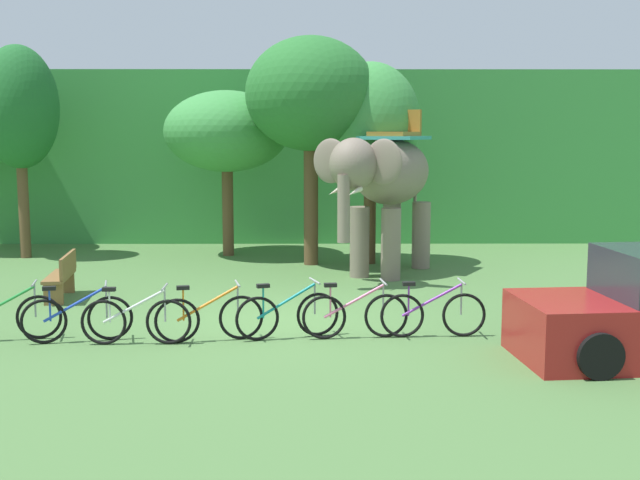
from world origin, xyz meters
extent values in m
plane|color=#4C753D|center=(0.00, 0.00, 0.00)|extent=(80.00, 80.00, 0.00)
cube|color=#3D8E42|center=(0.00, 12.83, 2.52)|extent=(36.00, 6.00, 5.04)
cylinder|color=brown|center=(-6.88, 7.28, 1.24)|extent=(0.27, 0.27, 2.48)
ellipsoid|color=#1E6028|center=(-6.88, 7.28, 3.89)|extent=(2.00, 2.00, 3.15)
cylinder|color=brown|center=(-1.62, 7.63, 1.16)|extent=(0.30, 0.30, 2.33)
ellipsoid|color=#3D8E42|center=(-1.62, 7.63, 3.28)|extent=(3.27, 3.27, 2.12)
cylinder|color=brown|center=(0.59, 6.14, 1.47)|extent=(0.35, 0.35, 2.93)
ellipsoid|color=#28702D|center=(0.59, 6.14, 4.18)|extent=(3.17, 3.17, 2.76)
cylinder|color=brown|center=(2.05, 6.28, 1.08)|extent=(0.30, 0.30, 2.16)
ellipsoid|color=#3D8E42|center=(2.05, 6.28, 3.49)|extent=(2.45, 2.45, 2.94)
ellipsoid|color=gray|center=(2.47, 4.98, 2.35)|extent=(2.63, 3.21, 1.50)
cylinder|color=gray|center=(2.37, 4.01, 0.80)|extent=(0.44, 0.44, 1.60)
cylinder|color=gray|center=(1.69, 4.38, 0.80)|extent=(0.44, 0.44, 1.60)
cylinder|color=gray|center=(3.24, 5.58, 0.80)|extent=(0.44, 0.44, 1.60)
cylinder|color=gray|center=(2.57, 5.95, 0.80)|extent=(0.44, 0.44, 1.60)
ellipsoid|color=gray|center=(1.50, 3.23, 2.60)|extent=(1.41, 1.45, 1.10)
ellipsoid|color=gray|center=(2.11, 3.06, 2.65)|extent=(0.81, 0.55, 0.96)
ellipsoid|color=gray|center=(1.03, 3.67, 2.65)|extent=(0.81, 0.55, 0.96)
cylinder|color=gray|center=(1.28, 2.84, 1.70)|extent=(0.26, 0.26, 1.40)
cone|color=beige|center=(1.49, 2.78, 2.05)|extent=(0.38, 0.55, 0.21)
cone|color=beige|center=(1.11, 2.99, 2.05)|extent=(0.38, 0.55, 0.21)
cube|color=teal|center=(2.52, 5.07, 3.13)|extent=(1.79, 1.78, 0.08)
cube|color=olive|center=(2.52, 5.07, 3.22)|extent=(1.32, 1.40, 0.10)
cube|color=olive|center=(2.76, 5.51, 3.50)|extent=(0.84, 0.52, 0.56)
cylinder|color=gray|center=(3.16, 6.22, 1.90)|extent=(0.08, 0.08, 0.90)
torus|color=black|center=(-3.70, -1.14, 0.36)|extent=(0.71, 0.19, 0.71)
cylinder|color=green|center=(-4.21, -1.24, 0.60)|extent=(0.96, 0.24, 0.54)
cylinder|color=#9E9EA3|center=(-3.75, -1.15, 0.64)|extent=(0.03, 0.03, 0.55)
cylinder|color=#9E9EA3|center=(-3.75, -1.15, 0.91)|extent=(0.14, 0.52, 0.03)
torus|color=black|center=(-3.52, -1.44, 0.36)|extent=(0.70, 0.21, 0.71)
torus|color=black|center=(-2.55, -1.21, 0.36)|extent=(0.70, 0.21, 0.71)
cylinder|color=blue|center=(-3.06, -1.33, 0.60)|extent=(0.95, 0.27, 0.54)
cylinder|color=blue|center=(-3.43, -1.42, 0.61)|extent=(0.03, 0.03, 0.52)
cube|color=black|center=(-3.43, -1.42, 0.88)|extent=(0.22, 0.14, 0.06)
cylinder|color=#9E9EA3|center=(-2.60, -1.22, 0.64)|extent=(0.03, 0.03, 0.55)
cylinder|color=#9E9EA3|center=(-2.60, -1.22, 0.91)|extent=(0.15, 0.51, 0.03)
torus|color=black|center=(-2.58, -1.50, 0.36)|extent=(0.71, 0.07, 0.71)
torus|color=black|center=(-1.58, -1.48, 0.36)|extent=(0.71, 0.07, 0.71)
cylinder|color=silver|center=(-2.11, -1.49, 0.60)|extent=(0.97, 0.07, 0.54)
cylinder|color=silver|center=(-2.48, -1.50, 0.61)|extent=(0.03, 0.03, 0.52)
cube|color=black|center=(-2.48, -1.50, 0.88)|extent=(0.20, 0.10, 0.06)
cylinder|color=#9E9EA3|center=(-1.63, -1.48, 0.64)|extent=(0.03, 0.03, 0.55)
cylinder|color=#9E9EA3|center=(-1.63, -1.48, 0.91)|extent=(0.04, 0.52, 0.03)
torus|color=black|center=(-1.46, -1.40, 0.36)|extent=(0.70, 0.20, 0.71)
torus|color=black|center=(-0.48, -1.19, 0.36)|extent=(0.70, 0.20, 0.71)
cylinder|color=orange|center=(-1.00, -1.30, 0.60)|extent=(0.96, 0.25, 0.54)
cylinder|color=orange|center=(-1.36, -1.38, 0.61)|extent=(0.03, 0.03, 0.52)
cube|color=black|center=(-1.36, -1.38, 0.88)|extent=(0.22, 0.14, 0.06)
cylinder|color=#9E9EA3|center=(-0.53, -1.20, 0.64)|extent=(0.03, 0.03, 0.55)
cylinder|color=#9E9EA3|center=(-0.53, -1.20, 0.91)|extent=(0.14, 0.51, 0.03)
torus|color=black|center=(-0.22, -1.26, 0.36)|extent=(0.69, 0.26, 0.71)
torus|color=black|center=(0.73, -0.96, 0.36)|extent=(0.69, 0.26, 0.71)
cylinder|color=teal|center=(0.23, -1.12, 0.60)|extent=(0.94, 0.33, 0.54)
cylinder|color=teal|center=(-0.13, -1.23, 0.61)|extent=(0.03, 0.03, 0.52)
cube|color=black|center=(-0.13, -1.23, 0.88)|extent=(0.22, 0.16, 0.06)
cylinder|color=#9E9EA3|center=(0.68, -0.98, 0.64)|extent=(0.03, 0.03, 0.55)
cylinder|color=#9E9EA3|center=(0.68, -0.98, 0.91)|extent=(0.19, 0.51, 0.03)
torus|color=black|center=(0.83, -1.19, 0.36)|extent=(0.71, 0.13, 0.71)
torus|color=black|center=(1.83, -1.08, 0.36)|extent=(0.71, 0.13, 0.71)
cylinder|color=pink|center=(1.30, -1.13, 0.60)|extent=(0.97, 0.15, 0.54)
cylinder|color=pink|center=(0.93, -1.17, 0.61)|extent=(0.03, 0.03, 0.52)
cube|color=black|center=(0.93, -1.17, 0.88)|extent=(0.21, 0.12, 0.06)
cylinder|color=#9E9EA3|center=(1.78, -1.08, 0.64)|extent=(0.03, 0.03, 0.55)
cylinder|color=#9E9EA3|center=(1.78, -1.08, 0.91)|extent=(0.09, 0.52, 0.03)
torus|color=black|center=(2.08, -1.08, 0.36)|extent=(0.71, 0.08, 0.71)
torus|color=black|center=(3.08, -1.03, 0.36)|extent=(0.71, 0.08, 0.71)
cylinder|color=purple|center=(2.56, -1.05, 0.60)|extent=(0.97, 0.09, 0.54)
cylinder|color=purple|center=(2.18, -1.07, 0.61)|extent=(0.03, 0.03, 0.52)
cube|color=black|center=(2.18, -1.07, 0.88)|extent=(0.20, 0.11, 0.06)
cylinder|color=#9E9EA3|center=(3.03, -1.03, 0.64)|extent=(0.03, 0.03, 0.55)
cylinder|color=#9E9EA3|center=(3.03, -1.03, 0.91)|extent=(0.06, 0.52, 0.03)
cylinder|color=black|center=(4.47, -3.31, 0.32)|extent=(0.65, 0.24, 0.64)
cylinder|color=black|center=(4.31, -1.51, 0.32)|extent=(0.65, 0.24, 0.64)
cube|color=brown|center=(-4.35, 1.99, 0.45)|extent=(0.57, 1.54, 0.06)
cube|color=brown|center=(-4.17, 2.01, 0.69)|extent=(0.24, 1.50, 0.40)
cube|color=brown|center=(-4.28, 1.39, 0.23)|extent=(0.37, 0.12, 0.45)
cube|color=brown|center=(-4.42, 2.59, 0.23)|extent=(0.37, 0.12, 0.45)
camera|label=1|loc=(0.69, -13.78, 3.29)|focal=45.63mm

